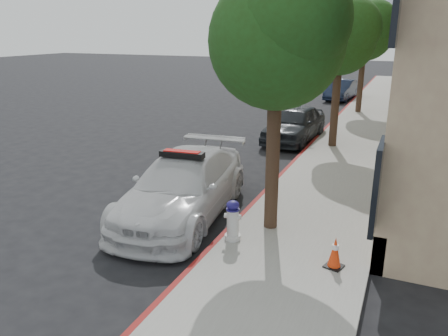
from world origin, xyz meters
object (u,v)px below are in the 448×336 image
Objects in this scene: fire_hydrant at (233,221)px; parked_car_far at (342,90)px; police_car at (183,186)px; parked_car_mid at (295,124)px; traffic_cone at (335,252)px.

parked_car_far is at bearing 84.29° from fire_hydrant.
police_car is 8.63m from parked_car_mid.
traffic_cone is (2.21, -0.30, -0.13)m from fire_hydrant.
parked_car_mid is (0.60, 8.61, -0.03)m from police_car.
police_car is 20.98m from parked_car_far.
parked_car_mid is 1.10× the size of parked_car_far.
parked_car_mid is at bearing 88.11° from fire_hydrant.
police_car is at bearing -85.15° from parked_car_far.
parked_car_mid is at bearing -83.51° from parked_car_far.
police_car is 1.38× the size of parked_car_far.
traffic_cone is (3.36, -9.93, -0.29)m from parked_car_mid.
traffic_cone is at bearing -67.58° from parked_car_mid.
police_car reaches higher than parked_car_far.
fire_hydrant reaches higher than traffic_cone.
fire_hydrant is at bearing -36.34° from police_car.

